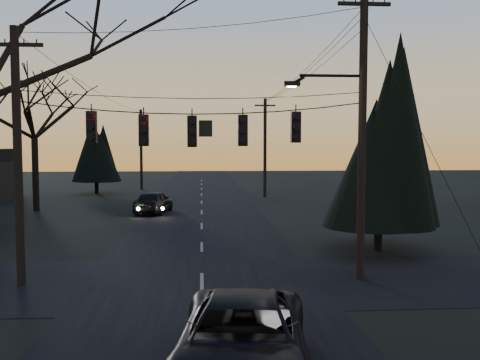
{
  "coord_description": "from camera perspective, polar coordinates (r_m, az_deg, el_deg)",
  "views": [
    {
      "loc": [
        0.01,
        -7.98,
        4.76
      ],
      "look_at": [
        1.16,
        7.94,
        3.62
      ],
      "focal_mm": 40.0,
      "sensor_mm": 36.0,
      "label": 1
    }
  ],
  "objects": [
    {
      "name": "main_road",
      "position": [
        28.38,
        -4.11,
        -5.57
      ],
      "size": [
        8.0,
        120.0,
        0.02
      ],
      "primitive_type": "cube",
      "color": "black",
      "rests_on": "ground"
    },
    {
      "name": "cross_road",
      "position": [
        18.6,
        -4.09,
        -10.74
      ],
      "size": [
        60.0,
        7.0,
        0.02
      ],
      "primitive_type": "cube",
      "color": "black",
      "rests_on": "ground"
    },
    {
      "name": "utility_pole_right",
      "position": [
        19.39,
        12.66,
        -10.24
      ],
      "size": [
        5.0,
        0.3,
        10.0
      ],
      "primitive_type": null,
      "color": "black",
      "rests_on": "ground"
    },
    {
      "name": "utility_pole_left",
      "position": [
        19.54,
        -22.27,
        -10.33
      ],
      "size": [
        1.8,
        0.3,
        8.5
      ],
      "primitive_type": null,
      "color": "black",
      "rests_on": "ground"
    },
    {
      "name": "utility_pole_far_r",
      "position": [
        46.55,
        2.67,
        -1.8
      ],
      "size": [
        1.8,
        0.3,
        8.5
      ],
      "primitive_type": null,
      "color": "black",
      "rests_on": "ground"
    },
    {
      "name": "utility_pole_far_l",
      "position": [
        54.52,
        -10.44,
        -1.01
      ],
      "size": [
        0.3,
        0.3,
        8.0
      ],
      "primitive_type": null,
      "color": "black",
      "rests_on": "ground"
    },
    {
      "name": "span_signal_assembly",
      "position": [
        17.99,
        -4.94,
        5.44
      ],
      "size": [
        11.5,
        0.44,
        1.65
      ],
      "color": "black",
      "rests_on": "ground"
    },
    {
      "name": "evergreen_right",
      "position": [
        24.0,
        14.68,
        3.77
      ],
      "size": [
        4.42,
        4.42,
        8.19
      ],
      "color": "black",
      "rests_on": "ground"
    },
    {
      "name": "bare_tree_dist",
      "position": [
        39.4,
        -21.15,
        7.04
      ],
      "size": [
        7.14,
        7.14,
        10.01
      ],
      "color": "black",
      "rests_on": "ground"
    },
    {
      "name": "evergreen_dist",
      "position": [
        50.88,
        -15.11,
        2.73
      ],
      "size": [
        3.96,
        3.96,
        6.2
      ],
      "color": "black",
      "rests_on": "ground"
    },
    {
      "name": "suv_near",
      "position": [
        11.1,
        0.25,
        -16.86
      ],
      "size": [
        3.31,
        5.98,
        1.59
      ],
      "primitive_type": "imported",
      "rotation": [
        0.0,
        0.0,
        -0.12
      ],
      "color": "black",
      "rests_on": "ground"
    },
    {
      "name": "sedan_oncoming_a",
      "position": [
        36.12,
        -9.21,
        -2.33
      ],
      "size": [
        2.61,
        4.77,
        1.54
      ],
      "primitive_type": "imported",
      "rotation": [
        0.0,
        0.0,
        2.96
      ],
      "color": "black",
      "rests_on": "ground"
    }
  ]
}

